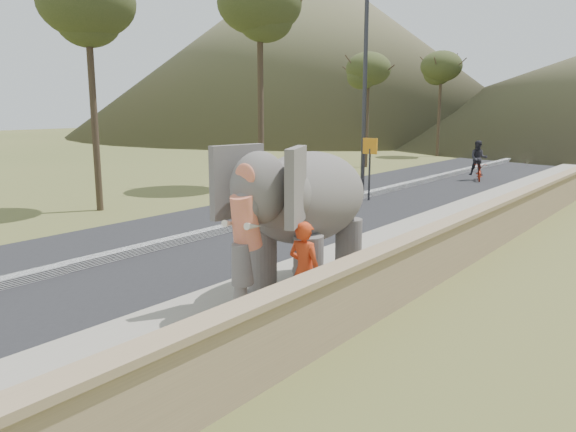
% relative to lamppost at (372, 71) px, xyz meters
% --- Properties ---
extents(ground, '(160.00, 160.00, 0.00)m').
position_rel_lamppost_xyz_m(ground, '(4.69, -13.18, -4.87)').
color(ground, olive).
rests_on(ground, ground).
extents(road, '(7.00, 120.00, 0.03)m').
position_rel_lamppost_xyz_m(road, '(-0.31, -3.18, -4.86)').
color(road, black).
rests_on(road, ground).
extents(median, '(0.35, 120.00, 0.22)m').
position_rel_lamppost_xyz_m(median, '(-0.31, -3.18, -4.76)').
color(median, black).
rests_on(median, ground).
extents(walkway, '(3.00, 120.00, 0.15)m').
position_rel_lamppost_xyz_m(walkway, '(4.69, -3.18, -4.80)').
color(walkway, '#9E9687').
rests_on(walkway, ground).
extents(parapet, '(0.30, 120.00, 1.10)m').
position_rel_lamppost_xyz_m(parapet, '(6.34, -3.18, -4.32)').
color(parapet, tan).
rests_on(parapet, ground).
extents(lamppost, '(1.76, 0.36, 8.00)m').
position_rel_lamppost_xyz_m(lamppost, '(0.00, 0.00, 0.00)').
color(lamppost, '#292A2E').
rests_on(lamppost, ground).
extents(signboard, '(0.60, 0.08, 2.40)m').
position_rel_lamppost_xyz_m(signboard, '(0.19, -0.35, -3.23)').
color(signboard, '#2D2D33').
rests_on(signboard, ground).
extents(hill_left, '(60.00, 60.00, 22.00)m').
position_rel_lamppost_xyz_m(hill_left, '(-33.31, 41.82, 6.13)').
color(hill_left, brown).
rests_on(hill_left, ground).
extents(elephant_and_man, '(2.44, 4.01, 2.75)m').
position_rel_lamppost_xyz_m(elephant_and_man, '(4.71, -10.65, -3.36)').
color(elephant_and_man, slate).
rests_on(elephant_and_man, ground).
extents(motorcyclist, '(1.17, 1.74, 1.95)m').
position_rel_lamppost_xyz_m(motorcyclist, '(1.46, 8.10, -4.09)').
color(motorcyclist, maroon).
rests_on(motorcyclist, ground).
extents(trees, '(41.43, 37.40, 9.45)m').
position_rel_lamppost_xyz_m(trees, '(3.84, 10.08, -0.90)').
color(trees, '#473828').
rests_on(trees, ground).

